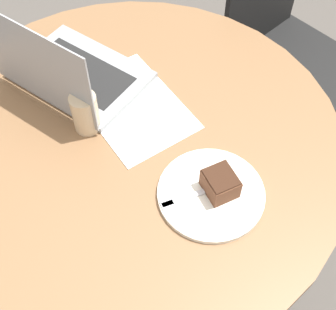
{
  "coord_description": "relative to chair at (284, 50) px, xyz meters",
  "views": [
    {
      "loc": [
        -0.44,
        0.54,
        1.63
      ],
      "look_at": [
        -0.12,
        0.02,
        0.76
      ],
      "focal_mm": 50.0,
      "sensor_mm": 36.0,
      "label": 1
    }
  ],
  "objects": [
    {
      "name": "ground_plane",
      "position": [
        0.13,
        0.76,
        -0.48
      ],
      "size": [
        12.0,
        12.0,
        0.0
      ],
      "primitive_type": "plane",
      "color": "#4C4742"
    },
    {
      "name": "dining_table",
      "position": [
        0.13,
        0.76,
        0.11
      ],
      "size": [
        1.06,
        1.06,
        0.72
      ],
      "color": "brown",
      "rests_on": "ground_plane"
    },
    {
      "name": "chair",
      "position": [
        0.0,
        0.0,
        0.0
      ],
      "size": [
        0.52,
        0.52,
        0.94
      ],
      "rotation": [
        0.0,
        0.0,
        7.58
      ],
      "color": "black",
      "rests_on": "ground_plane"
    },
    {
      "name": "paper_document",
      "position": [
        0.18,
        0.68,
        0.24
      ],
      "size": [
        0.38,
        0.33,
        0.0
      ],
      "rotation": [
        0.0,
        0.0,
        -0.43
      ],
      "color": "white",
      "rests_on": "dining_table"
    },
    {
      "name": "plate",
      "position": [
        -0.11,
        0.8,
        0.25
      ],
      "size": [
        0.24,
        0.24,
        0.01
      ],
      "color": "silver",
      "rests_on": "dining_table"
    },
    {
      "name": "cake_slice",
      "position": [
        -0.13,
        0.79,
        0.28
      ],
      "size": [
        0.1,
        0.09,
        0.06
      ],
      "rotation": [
        0.0,
        0.0,
        5.71
      ],
      "color": "brown",
      "rests_on": "plate"
    },
    {
      "name": "fork",
      "position": [
        -0.08,
        0.84,
        0.26
      ],
      "size": [
        0.12,
        0.15,
        0.0
      ],
      "rotation": [
        0.0,
        0.0,
        7.21
      ],
      "color": "silver",
      "rests_on": "plate"
    },
    {
      "name": "coffee_glass",
      "position": [
        0.24,
        0.79,
        0.3
      ],
      "size": [
        0.06,
        0.06,
        0.11
      ],
      "color": "#C6AD89",
      "rests_on": "dining_table"
    },
    {
      "name": "laptop",
      "position": [
        0.36,
        0.7,
        0.29
      ],
      "size": [
        0.35,
        0.27,
        0.25
      ],
      "rotation": [
        0.0,
        0.0,
        9.36
      ],
      "color": "gray",
      "rests_on": "dining_table"
    }
  ]
}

